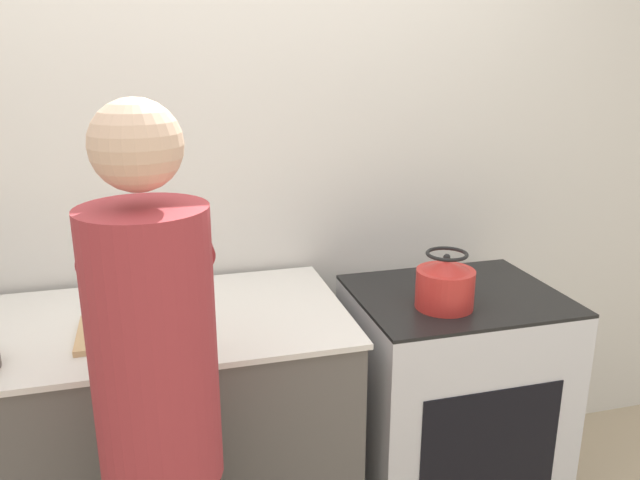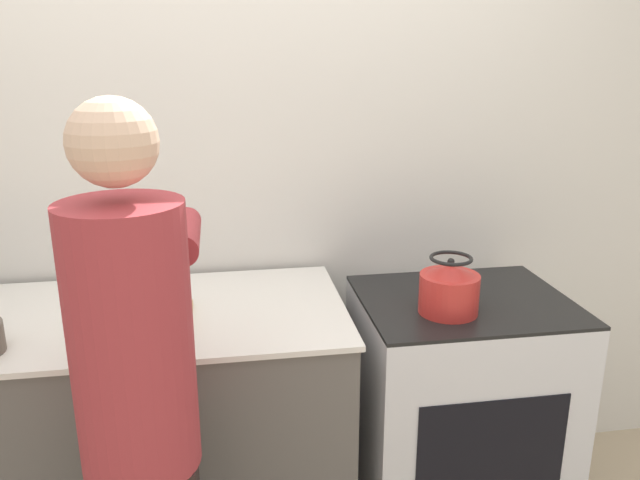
% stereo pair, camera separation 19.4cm
% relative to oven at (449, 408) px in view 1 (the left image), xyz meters
% --- Properties ---
extents(wall_back, '(8.00, 0.05, 2.60)m').
position_rel_oven_xyz_m(wall_back, '(-0.73, 0.45, 0.84)').
color(wall_back, silver).
rests_on(wall_back, ground_plane).
extents(counter, '(1.42, 0.70, 0.92)m').
position_rel_oven_xyz_m(counter, '(-1.13, 0.05, 0.00)').
color(counter, '#5B5651').
rests_on(counter, ground_plane).
extents(oven, '(0.71, 0.58, 0.92)m').
position_rel_oven_xyz_m(oven, '(0.00, 0.00, 0.00)').
color(oven, silver).
rests_on(oven, ground_plane).
extents(person, '(0.32, 0.56, 1.65)m').
position_rel_oven_xyz_m(person, '(-1.03, -0.52, 0.45)').
color(person, black).
rests_on(person, ground_plane).
extents(cutting_board, '(0.33, 0.26, 0.02)m').
position_rel_oven_xyz_m(cutting_board, '(-1.09, -0.03, 0.47)').
color(cutting_board, tan).
rests_on(cutting_board, counter).
extents(knife, '(0.22, 0.14, 0.01)m').
position_rel_oven_xyz_m(knife, '(-1.12, -0.06, 0.48)').
color(knife, silver).
rests_on(knife, cutting_board).
extents(kettle, '(0.19, 0.19, 0.19)m').
position_rel_oven_xyz_m(kettle, '(-0.10, -0.10, 0.54)').
color(kettle, red).
rests_on(kettle, oven).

